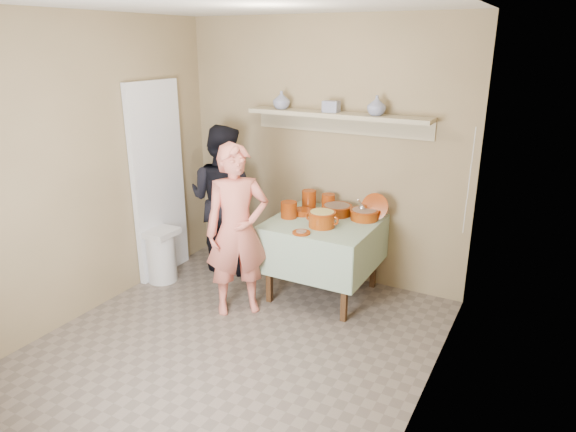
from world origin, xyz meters
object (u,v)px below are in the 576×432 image
Objects in this scene: serving_table at (324,233)px; trash_bin at (161,255)px; person_cook at (237,231)px; cazuela_rice at (322,218)px; person_helper at (223,199)px.

serving_table reaches higher than trash_bin.
person_cook is 0.86m from serving_table.
cazuela_rice is at bearing 12.29° from trash_bin.
person_cook is at bearing -130.13° from serving_table.
cazuela_rice is 0.59× the size of trash_bin.
serving_table is (0.54, 0.65, -0.13)m from person_cook.
person_helper is 4.73× the size of cazuela_rice.
person_helper is 0.86m from trash_bin.
trash_bin is (-0.38, -0.59, -0.50)m from person_helper.
person_cook is 0.77m from cazuela_rice.
serving_table is at bearing 17.91° from trash_bin.
trash_bin is at bearing -162.09° from serving_table.
person_cook is 0.99× the size of person_helper.
person_helper reaches higher than person_cook.
person_cook is at bearing -140.38° from cazuela_rice.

